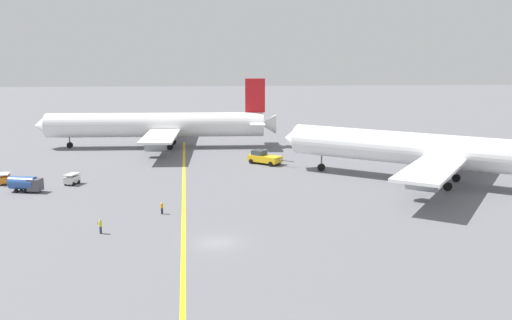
% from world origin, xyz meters
% --- Properties ---
extents(ground_plane, '(600.00, 600.00, 0.00)m').
position_xyz_m(ground_plane, '(0.00, 0.00, 0.00)').
color(ground_plane, slate).
extents(taxiway_stripe, '(7.16, 119.84, 0.01)m').
position_xyz_m(taxiway_stripe, '(-4.31, 10.00, 0.00)').
color(taxiway_stripe, yellow).
rests_on(taxiway_stripe, ground).
extents(airliner_at_gate_left, '(53.18, 42.34, 15.18)m').
position_xyz_m(airliner_at_gate_left, '(-12.89, 63.26, 4.93)').
color(airliner_at_gate_left, white).
rests_on(airliner_at_gate_left, ground).
extents(airliner_being_pushed, '(46.31, 37.90, 16.65)m').
position_xyz_m(airliner_being_pushed, '(34.61, 24.93, 5.33)').
color(airliner_being_pushed, white).
rests_on(airliner_being_pushed, ground).
extents(pushback_tug, '(8.21, 7.11, 2.82)m').
position_xyz_m(pushback_tug, '(8.96, 43.07, 1.19)').
color(pushback_tug, gold).
rests_on(pushback_tug, ground).
extents(gse_fuel_bowser_stubby, '(5.20, 2.98, 2.40)m').
position_xyz_m(gse_fuel_bowser_stubby, '(-28.67, 24.47, 1.33)').
color(gse_fuel_bowser_stubby, '#2D5199').
rests_on(gse_fuel_bowser_stubby, ground).
extents(gse_baggage_cart_near_cluster, '(2.08, 2.99, 1.71)m').
position_xyz_m(gse_baggage_cart_near_cluster, '(-33.94, 29.95, 0.86)').
color(gse_baggage_cart_near_cluster, orange).
rests_on(gse_baggage_cart_near_cluster, ground).
extents(gse_baggage_cart_trailing, '(2.37, 3.09, 1.71)m').
position_xyz_m(gse_baggage_cart_trailing, '(-23.07, 28.89, 0.86)').
color(gse_baggage_cart_trailing, silver).
rests_on(gse_baggage_cart_trailing, ground).
extents(ground_crew_marshaller_foreground, '(0.36, 0.36, 1.57)m').
position_xyz_m(ground_crew_marshaller_foreground, '(-7.16, 11.46, 0.81)').
color(ground_crew_marshaller_foreground, black).
rests_on(ground_crew_marshaller_foreground, ground).
extents(ground_crew_ramp_agent_by_cones, '(0.47, 0.36, 1.75)m').
position_xyz_m(ground_crew_ramp_agent_by_cones, '(-13.47, 4.05, 0.92)').
color(ground_crew_ramp_agent_by_cones, '#2D3351').
rests_on(ground_crew_ramp_agent_by_cones, ground).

